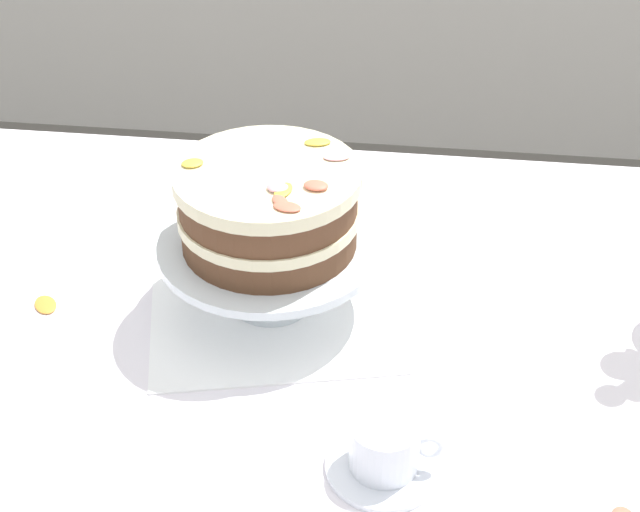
{
  "coord_description": "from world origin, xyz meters",
  "views": [
    {
      "loc": [
        0.07,
        -0.92,
        1.54
      ],
      "look_at": [
        -0.05,
        0.02,
        0.86
      ],
      "focal_mm": 53.76,
      "sensor_mm": 36.0,
      "label": 1
    }
  ],
  "objects_px": {
    "dining_table": "(352,410)",
    "layer_cake": "(268,207)",
    "teacup": "(385,450)",
    "cake_stand": "(270,253)"
  },
  "relations": [
    {
      "from": "cake_stand",
      "to": "layer_cake",
      "type": "height_order",
      "value": "layer_cake"
    },
    {
      "from": "dining_table",
      "to": "teacup",
      "type": "distance_m",
      "value": 0.22
    },
    {
      "from": "teacup",
      "to": "layer_cake",
      "type": "bearing_deg",
      "value": 121.91
    },
    {
      "from": "cake_stand",
      "to": "layer_cake",
      "type": "bearing_deg",
      "value": -39.74
    },
    {
      "from": "cake_stand",
      "to": "dining_table",
      "type": "bearing_deg",
      "value": -39.09
    },
    {
      "from": "layer_cake",
      "to": "teacup",
      "type": "xyz_separation_m",
      "value": [
        0.17,
        -0.27,
        -0.13
      ]
    },
    {
      "from": "teacup",
      "to": "cake_stand",
      "type": "bearing_deg",
      "value": 121.92
    },
    {
      "from": "dining_table",
      "to": "teacup",
      "type": "relative_size",
      "value": 10.91
    },
    {
      "from": "dining_table",
      "to": "cake_stand",
      "type": "height_order",
      "value": "cake_stand"
    },
    {
      "from": "dining_table",
      "to": "layer_cake",
      "type": "height_order",
      "value": "layer_cake"
    }
  ]
}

